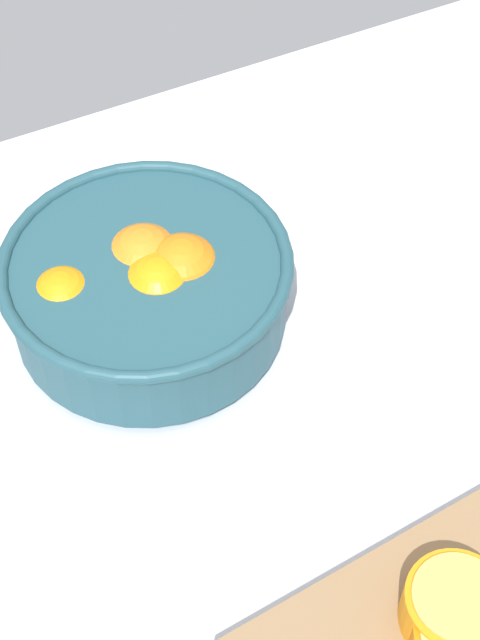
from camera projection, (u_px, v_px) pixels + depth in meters
ground_plane at (229, 386)px, 86.16cm from camera, size 136.65×80.26×3.00cm
fruit_bowl at (148, 288)px, 84.92cm from camera, size 25.85×25.85×9.81cm
orange_half_0 at (454, 608)px, 67.04cm from camera, size 7.45×7.45×4.09cm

